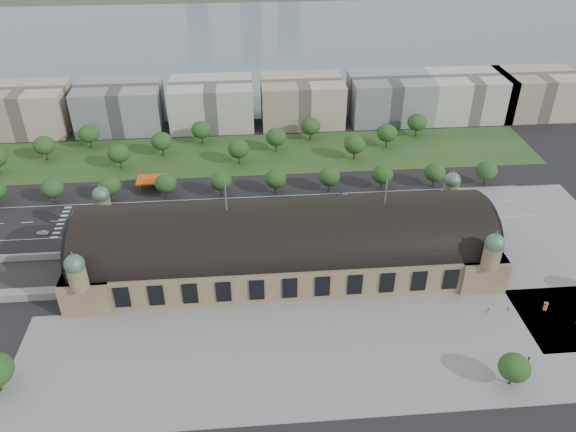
{
  "coord_description": "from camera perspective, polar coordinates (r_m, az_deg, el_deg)",
  "views": [
    {
      "loc": [
        -12.6,
        -163.33,
        128.28
      ],
      "look_at": [
        2.13,
        12.41,
        14.0
      ],
      "focal_mm": 35.0,
      "sensor_mm": 36.0,
      "label": 1
    }
  ],
  "objects": [
    {
      "name": "tree_belt_2",
      "position": [
        306.33,
        -19.58,
        7.88
      ],
      "size": [
        10.4,
        10.4,
        12.48
      ],
      "color": "#2D2116",
      "rests_on": "ground"
    },
    {
      "name": "pedestrian_4",
      "position": [
        187.54,
        23.24,
        -13.26
      ],
      "size": [
        1.34,
        1.07,
        1.92
      ],
      "primitive_type": "imported",
      "rotation": [
        0.0,
        0.0,
        3.65
      ],
      "color": "gray",
      "rests_on": "ground"
    },
    {
      "name": "tree_row_3",
      "position": [
        250.32,
        -12.33,
        3.25
      ],
      "size": [
        9.6,
        9.6,
        11.52
      ],
      "color": "#2D2116",
      "rests_on": "ground"
    },
    {
      "name": "petrol_station",
      "position": [
        263.97,
        -13.22,
        3.66
      ],
      "size": [
        14.0,
        13.0,
        5.05
      ],
      "color": "#E44C0D",
      "rests_on": "ground"
    },
    {
      "name": "pedestrian_2",
      "position": [
        202.95,
        21.48,
        -8.77
      ],
      "size": [
        0.46,
        0.8,
        1.64
      ],
      "primitive_type": "imported",
      "rotation": [
        0.0,
        0.0,
        1.58
      ],
      "color": "gray",
      "rests_on": "ground"
    },
    {
      "name": "tree_row_1",
      "position": [
        261.46,
        -22.79,
        2.63
      ],
      "size": [
        9.6,
        9.6,
        11.52
      ],
      "color": "#2D2116",
      "rests_on": "ground"
    },
    {
      "name": "pedestrian_0",
      "position": [
        199.71,
        19.65,
        -9.03
      ],
      "size": [
        1.01,
        0.69,
        1.9
      ],
      "primitive_type": "imported",
      "rotation": [
        0.0,
        0.0,
        0.18
      ],
      "color": "gray",
      "rests_on": "ground"
    },
    {
      "name": "parked_car_0",
      "position": [
        236.0,
        -19.38,
        -1.92
      ],
      "size": [
        4.12,
        3.05,
        1.3
      ],
      "primitive_type": "imported",
      "rotation": [
        0.0,
        0.0,
        -1.09
      ],
      "color": "black",
      "rests_on": "ground"
    },
    {
      "name": "traffic_car_4",
      "position": [
        232.53,
        -3.29,
        -0.39
      ],
      "size": [
        4.11,
        1.72,
        1.39
      ],
      "primitive_type": "imported",
      "rotation": [
        0.0,
        0.0,
        -1.59
      ],
      "color": "#1A214A",
      "rests_on": "ground"
    },
    {
      "name": "tree_row_5",
      "position": [
        248.12,
        -1.28,
        3.79
      ],
      "size": [
        9.6,
        9.6,
        11.52
      ],
      "color": "#2D2116",
      "rests_on": "ground"
    },
    {
      "name": "office_7",
      "position": [
        359.76,
        23.78,
        11.32
      ],
      "size": [
        45.0,
        32.0,
        24.0
      ],
      "primitive_type": "cube",
      "color": "#BFAA96",
      "rests_on": "ground"
    },
    {
      "name": "traffic_car_0",
      "position": [
        244.93,
        -23.66,
        -1.53
      ],
      "size": [
        5.0,
        2.38,
        1.65
      ],
      "primitive_type": "imported",
      "rotation": [
        0.0,
        0.0,
        -1.66
      ],
      "color": "white",
      "rests_on": "ground"
    },
    {
      "name": "plaza_south",
      "position": [
        176.66,
        4.19,
        -13.74
      ],
      "size": [
        190.0,
        48.0,
        0.12
      ],
      "primitive_type": "cube",
      "color": "gray",
      "rests_on": "ground"
    },
    {
      "name": "parked_car_1",
      "position": [
        232.08,
        -15.45,
        -1.74
      ],
      "size": [
        6.16,
        4.46,
        1.56
      ],
      "primitive_type": "imported",
      "rotation": [
        0.0,
        0.0,
        -1.19
      ],
      "color": "maroon",
      "rests_on": "ground"
    },
    {
      "name": "traffic_car_6",
      "position": [
        253.94,
        16.09,
        1.35
      ],
      "size": [
        4.99,
        2.74,
        1.32
      ],
      "primitive_type": "imported",
      "rotation": [
        0.0,
        0.0,
        -1.45
      ],
      "color": "#B9B9BB",
      "rests_on": "ground"
    },
    {
      "name": "ground",
      "position": [
        208.07,
        -0.3,
        -5.12
      ],
      "size": [
        900.0,
        900.0,
        0.0
      ],
      "primitive_type": "plane",
      "color": "black",
      "rests_on": "ground"
    },
    {
      "name": "tree_row_6",
      "position": [
        250.49,
        4.22,
        4.0
      ],
      "size": [
        9.6,
        9.6,
        11.52
      ],
      "color": "#2D2116",
      "rests_on": "ground"
    },
    {
      "name": "traffic_car_3",
      "position": [
        244.32,
        -6.58,
        1.22
      ],
      "size": [
        4.82,
        2.02,
        1.39
      ],
      "primitive_type": "imported",
      "rotation": [
        0.0,
        0.0,
        1.56
      ],
      "color": "maroon",
      "rests_on": "ground"
    },
    {
      "name": "parked_car_3",
      "position": [
        231.6,
        -14.84,
        -1.72
      ],
      "size": [
        4.76,
        3.97,
        1.53
      ],
      "primitive_type": "imported",
      "rotation": [
        0.0,
        0.0,
        -1.0
      ],
      "color": "slate",
      "rests_on": "ground"
    },
    {
      "name": "traffic_car_1",
      "position": [
        253.05,
        -20.61,
        0.33
      ],
      "size": [
        4.42,
        1.93,
        1.41
      ],
      "primitive_type": "imported",
      "rotation": [
        0.0,
        0.0,
        1.67
      ],
      "color": "gray",
      "rests_on": "ground"
    },
    {
      "name": "tree_belt_5",
      "position": [
        296.71,
        -8.81,
        8.64
      ],
      "size": [
        10.4,
        10.4,
        12.48
      ],
      "color": "#2D2116",
      "rests_on": "ground"
    },
    {
      "name": "road_slab",
      "position": [
        238.84,
        -5.81,
        0.27
      ],
      "size": [
        260.0,
        26.0,
        0.1
      ],
      "primitive_type": "cube",
      "color": "black",
      "rests_on": "ground"
    },
    {
      "name": "office_2",
      "position": [
        325.38,
        -16.7,
        10.62
      ],
      "size": [
        45.0,
        32.0,
        24.0
      ],
      "primitive_type": "cube",
      "color": "gray",
      "rests_on": "ground"
    },
    {
      "name": "office_4",
      "position": [
        319.99,
        1.41,
        11.63
      ],
      "size": [
        45.0,
        32.0,
        24.0
      ],
      "primitive_type": "cube",
      "color": "#BFAA96",
      "rests_on": "ground"
    },
    {
      "name": "tree_belt_8",
      "position": [
        297.88,
        2.32,
        9.11
      ],
      "size": [
        10.4,
        10.4,
        12.48
      ],
      "color": "#2D2116",
      "rests_on": "ground"
    },
    {
      "name": "tree_belt_9",
      "position": [
        279.3,
        6.8,
        7.2
      ],
      "size": [
        10.4,
        10.4,
        12.48
      ],
      "color": "#2D2116",
      "rests_on": "ground"
    },
    {
      "name": "office_1",
      "position": [
        339.29,
        -25.08,
        9.79
      ],
      "size": [
        45.0,
        32.0,
        24.0
      ],
      "primitive_type": "cube",
      "color": "#BFAA96",
      "rests_on": "ground"
    },
    {
      "name": "parked_car_5",
      "position": [
        228.28,
        -8.67,
        -1.48
      ],
      "size": [
        5.02,
        4.03,
        1.27
      ],
      "primitive_type": "imported",
      "rotation": [
        0.0,
        0.0,
        -1.08
      ],
      "color": "gray",
      "rests_on": "ground"
    },
    {
      "name": "traffic_car_5",
      "position": [
        250.54,
        5.67,
        2.16
      ],
      "size": [
        4.45,
        1.85,
        1.43
      ],
      "primitive_type": "imported",
      "rotation": [
        0.0,
        0.0,
        1.49
      ],
      "color": "#5C5D64",
      "rests_on": "ground"
    },
    {
      "name": "parked_car_2",
      "position": [
        229.8,
        -14.27,
        -1.96
      ],
      "size": [
        4.72,
        3.51,
        1.27
      ],
      "primitive_type": "imported",
      "rotation": [
        0.0,
        0.0,
        -1.12
      ],
      "color": "#191F46",
      "rests_on": "ground"
    },
    {
      "name": "tree_belt_4",
      "position": [
        287.93,
        -12.71,
        7.43
      ],
      "size": [
        10.4,
        10.4,
        12.48
      ],
      "color": "#2D2116",
      "rests_on": "ground"
    },
    {
      "name": "tree_row_2",
      "position": [
        254.82,
        -17.68,
        2.95
      ],
      "size": [
        9.6,
        9.6,
        11.52
      ],
      "color": "#2D2116",
      "rests_on": "ground"
    },
    {
      "name": "bus_west",
      "position": [
        233.49,
        0.56,
        0.12
      ],
      "size": [
        12.55,
        3.61,
        3.46
      ],
      "primitive_type": "imported",
      "rotation": [
        0.0,
        0.0,
        1.51
      ],
      "color": "#BB411E",
      "rests_on": "ground"
    },
    {
      "name": "parked_car_6",
      "position": [
        224.21,
        -5.32,
        -1.89
      ],
      "size": [
        5.57,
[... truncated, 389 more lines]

